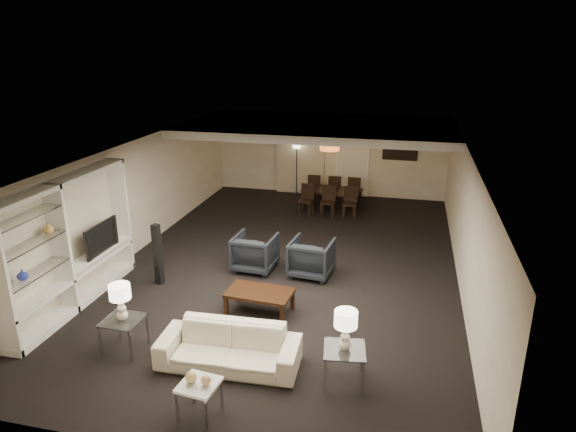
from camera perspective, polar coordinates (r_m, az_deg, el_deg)
The scene contains 35 objects.
floor at distance 11.08m, azimuth 0.00°, elevation -5.39°, with size 11.00×11.00×0.00m, color black.
ceiling at distance 10.30m, azimuth 0.00°, elevation 7.38°, with size 7.00×11.00×0.02m, color silver.
wall_back at distance 15.84m, azimuth 4.66°, elevation 6.84°, with size 7.00×0.02×2.50m, color #C3B29D.
wall_front at distance 5.93m, azimuth -12.92°, elevation -15.68°, with size 7.00×0.02×2.50m, color #C3B29D.
wall_left at distance 11.89m, azimuth -16.64°, elevation 1.96°, with size 0.02×11.00×2.50m, color #C3B29D.
wall_right at distance 10.43m, azimuth 19.06°, elevation -0.68°, with size 0.02×11.00×2.50m, color #C3B29D.
ceiling_soffit at distance 13.69m, azimuth 3.45°, elevation 9.84°, with size 7.00×4.00×0.20m, color silver.
curtains at distance 15.94m, azimuth 1.39°, elevation 6.78°, with size 1.50×0.12×2.40m, color beige.
door at distance 15.77m, azimuth 7.14°, elevation 5.95°, with size 0.90×0.05×2.10m, color silver.
painting at distance 15.57m, azimuth 12.38°, elevation 7.37°, with size 0.95×0.04×0.65m, color #142D38.
media_unit at distance 9.77m, azimuth -23.06°, elevation -2.95°, with size 0.38×3.40×2.35m, color white, non-canonical shape.
pendant_light at distance 13.73m, azimuth 4.66°, elevation 7.80°, with size 0.52×0.52×0.24m, color #D8591E.
sofa at distance 7.82m, azimuth -6.59°, elevation -14.26°, with size 2.07×0.81×0.61m, color beige.
coffee_table at distance 9.17m, azimuth -3.16°, elevation -9.49°, with size 1.14×0.66×0.41m, color black, non-canonical shape.
armchair_left at distance 10.72m, azimuth -3.69°, elevation -4.05°, with size 0.82×0.85×0.77m, color black.
armchair_right at distance 10.45m, azimuth 2.64°, elevation -4.65°, with size 0.82×0.85×0.77m, color black.
side_table_left at distance 8.51m, azimuth -17.69°, elevation -12.44°, with size 0.57×0.57×0.53m, color white, non-canonical shape.
side_table_right at distance 7.51m, azimuth 6.23°, elevation -16.17°, with size 0.57×0.57×0.53m, color white, non-canonical shape.
table_lamp_left at distance 8.24m, azimuth -18.08°, elevation -9.11°, with size 0.32×0.32×0.59m, color #F5E4CF, non-canonical shape.
table_lamp_right at distance 7.20m, azimuth 6.40°, elevation -12.52°, with size 0.32×0.32×0.59m, color #F0E3CA, non-canonical shape.
marble_table at distance 7.04m, azimuth -9.77°, elevation -19.41°, with size 0.47×0.47×0.47m, color silver, non-canonical shape.
gold_gourd_a at distance 6.88m, azimuth -10.72°, elevation -17.19°, with size 0.15×0.15×0.15m, color tan.
gold_gourd_b at distance 6.82m, azimuth -9.10°, elevation -17.57°, with size 0.13×0.13×0.13m, color tan.
television at distance 10.37m, azimuth -20.46°, elevation -2.21°, with size 0.13×1.00×0.58m, color black.
vase_blue at distance 8.95m, azimuth -27.41°, elevation -5.79°, with size 0.17×0.17×0.18m, color #273AAD.
vase_amber at distance 9.27m, azimuth -25.09°, elevation -1.23°, with size 0.18×0.18×0.19m, color gold.
floor_speaker at distance 10.32m, azimuth -14.27°, elevation -4.16°, with size 0.13×0.13×1.24m, color black.
dining_table at distance 14.60m, azimuth 4.83°, elevation 1.84°, with size 1.61×0.90×0.57m, color black.
chair_nl at distance 14.04m, azimuth 2.01°, elevation 1.79°, with size 0.39×0.39×0.84m, color black, non-canonical shape.
chair_nm at distance 13.94m, azimuth 4.43°, elevation 1.61°, with size 0.39×0.39×0.84m, color black, non-canonical shape.
chair_nr at distance 13.87m, azimuth 6.88°, elevation 1.44°, with size 0.39×0.39×0.84m, color black, non-canonical shape.
chair_fl at distance 15.27m, azimuth 2.99°, elevation 3.19°, with size 0.39×0.39×0.84m, color black, non-canonical shape.
chair_fm at distance 15.17m, azimuth 5.22°, elevation 3.04°, with size 0.39×0.39×0.84m, color black, non-canonical shape.
chair_fr at distance 15.11m, azimuth 7.47°, elevation 2.88°, with size 0.39×0.39×0.84m, color black, non-canonical shape.
floor_lamp at distance 15.82m, azimuth 0.97°, elevation 5.37°, with size 0.24×0.24×1.69m, color black, non-canonical shape.
Camera 1 is at (2.34, -9.81, 4.58)m, focal length 32.00 mm.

